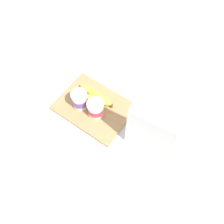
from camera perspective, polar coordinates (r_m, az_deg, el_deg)
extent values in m
plane|color=white|center=(1.08, -4.40, 0.90)|extent=(2.40, 2.40, 0.00)
cube|color=tan|center=(1.07, -4.43, 1.16)|extent=(0.33, 0.24, 0.02)
cube|color=white|center=(0.89, 9.42, -4.86)|extent=(0.19, 0.08, 0.26)
cylinder|color=white|center=(1.01, -4.00, 0.81)|extent=(0.07, 0.07, 0.08)
cylinder|color=#DB384C|center=(1.01, -4.00, 0.81)|extent=(0.07, 0.07, 0.03)
cylinder|color=silver|center=(0.97, -4.15, 2.01)|extent=(0.07, 0.07, 0.00)
cylinder|color=white|center=(1.03, -7.85, 2.92)|extent=(0.07, 0.07, 0.09)
cylinder|color=#7A4C99|center=(1.03, -7.85, 2.92)|extent=(0.07, 0.07, 0.04)
cylinder|color=silver|center=(0.99, -8.17, 4.31)|extent=(0.07, 0.07, 0.00)
ellipsoid|color=#EBDE49|center=(1.07, -4.11, 4.34)|extent=(0.18, 0.04, 0.04)
ellipsoid|color=#EBDE49|center=(1.06, -4.57, 3.10)|extent=(0.17, 0.08, 0.04)
cylinder|color=brown|center=(1.05, -0.18, 1.55)|extent=(0.01, 0.01, 0.02)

